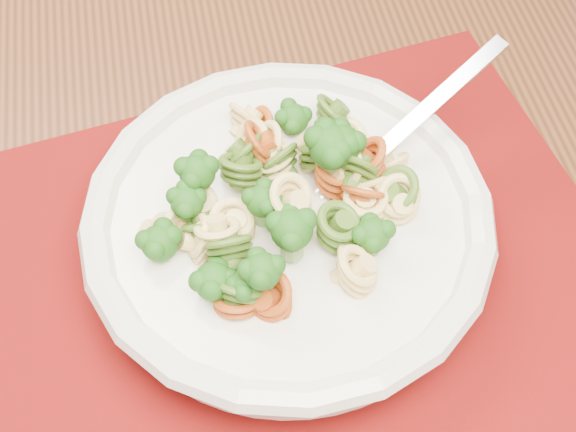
{
  "coord_description": "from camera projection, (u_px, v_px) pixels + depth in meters",
  "views": [
    {
      "loc": [
        0.02,
        -0.22,
        1.21
      ],
      "look_at": [
        0.05,
        0.06,
        0.8
      ],
      "focal_mm": 50.0,
      "sensor_mm": 36.0,
      "label": 1
    }
  ],
  "objects": [
    {
      "name": "dining_table",
      "position": [
        322.0,
        211.0,
        0.67
      ],
      "size": [
        1.54,
        1.07,
        0.75
      ],
      "rotation": [
        0.0,
        0.0,
        0.09
      ],
      "color": "#5A3019",
      "rests_on": "ground"
    },
    {
      "name": "placemat",
      "position": [
        291.0,
        273.0,
        0.52
      ],
      "size": [
        0.49,
        0.42,
        0.0
      ],
      "primitive_type": "cube",
      "rotation": [
        0.0,
        0.0,
        0.24
      ],
      "color": "#64040B",
      "rests_on": "dining_table"
    },
    {
      "name": "pasta_bowl",
      "position": [
        288.0,
        225.0,
        0.51
      ],
      "size": [
        0.26,
        0.26,
        0.05
      ],
      "color": "silver",
      "rests_on": "placemat"
    },
    {
      "name": "pasta_broccoli_heap",
      "position": [
        288.0,
        211.0,
        0.49
      ],
      "size": [
        0.22,
        0.22,
        0.06
      ],
      "primitive_type": null,
      "color": "#EAC873",
      "rests_on": "pasta_bowl"
    },
    {
      "name": "fork",
      "position": [
        348.0,
        180.0,
        0.51
      ],
      "size": [
        0.17,
        0.12,
        0.08
      ],
      "primitive_type": null,
      "rotation": [
        0.0,
        -0.35,
        0.56
      ],
      "color": "silver",
      "rests_on": "pasta_bowl"
    }
  ]
}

